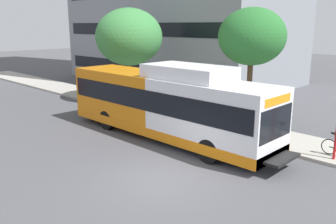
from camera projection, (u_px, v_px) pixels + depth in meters
name	position (u px, v px, depth m)	size (l,w,h in m)	color
ground_plane	(51.00, 134.00, 18.07)	(120.00, 120.00, 0.00)	#4C4C51
sidewalk_curb	(174.00, 115.00, 21.56)	(3.00, 56.00, 0.14)	#A8A399
transit_bus	(166.00, 104.00, 17.01)	(2.58, 12.25, 3.65)	white
street_tree_near_stop	(252.00, 37.00, 17.91)	(3.41, 3.41, 6.12)	#4C3823
street_tree_mid_block	(129.00, 37.00, 24.45)	(4.60, 4.60, 6.39)	#4C3823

